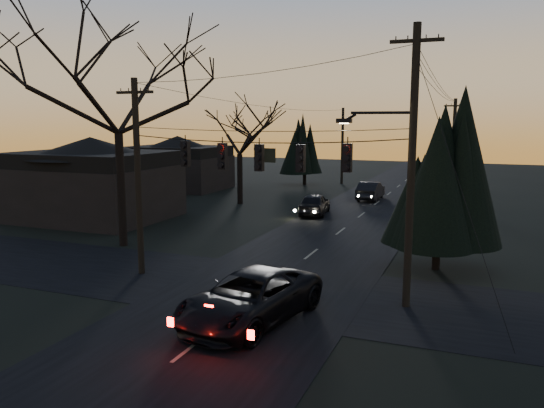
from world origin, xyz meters
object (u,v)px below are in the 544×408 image
at_px(suv_near, 250,298).
at_px(utility_pole_far_l, 342,184).
at_px(bare_tree_left, 116,86).
at_px(evergreen_right, 440,176).
at_px(utility_pole_left, 142,273).
at_px(sedan_oncoming_a, 314,204).
at_px(utility_pole_right, 406,306).
at_px(sedan_oncoming_b, 371,191).
at_px(utility_pole_far_r, 450,200).

bearing_deg(suv_near, utility_pole_far_l, 110.67).
distance_m(bare_tree_left, evergreen_right, 16.77).
height_order(utility_pole_left, sedan_oncoming_a, utility_pole_left).
bearing_deg(evergreen_right, utility_pole_left, -155.64).
height_order(utility_pole_right, utility_pole_far_l, utility_pole_right).
distance_m(evergreen_right, suv_near, 10.94).
distance_m(utility_pole_right, utility_pole_left, 11.50).
bearing_deg(sedan_oncoming_b, sedan_oncoming_a, 75.57).
xyz_separation_m(bare_tree_left, evergreen_right, (16.18, 1.38, -4.19)).
bearing_deg(utility_pole_far_l, utility_pole_far_r, -34.82).
distance_m(utility_pole_left, sedan_oncoming_b, 26.16).
distance_m(utility_pole_far_r, bare_tree_left, 29.76).
height_order(utility_pole_right, sedan_oncoming_b, utility_pole_right).
height_order(utility_pole_right, utility_pole_left, utility_pole_right).
relative_size(suv_near, sedan_oncoming_b, 1.29).
bearing_deg(utility_pole_right, suv_near, -143.75).
relative_size(utility_pole_far_r, utility_pole_far_l, 1.06).
relative_size(utility_pole_right, evergreen_right, 1.35).
bearing_deg(utility_pole_far_l, utility_pole_left, -90.00).
xyz_separation_m(utility_pole_far_r, sedan_oncoming_b, (-6.37, -2.36, 0.77)).
height_order(bare_tree_left, evergreen_right, bare_tree_left).
relative_size(bare_tree_left, evergreen_right, 1.64).
relative_size(utility_pole_left, evergreen_right, 1.15).
distance_m(utility_pole_left, suv_near, 7.67).
relative_size(utility_pole_far_l, sedan_oncoming_b, 1.72).
relative_size(evergreen_right, sedan_oncoming_a, 1.62).
bearing_deg(utility_pole_left, utility_pole_far_l, 90.00).
bearing_deg(evergreen_right, sedan_oncoming_a, 129.02).
bearing_deg(utility_pole_far_l, suv_near, -80.22).
bearing_deg(bare_tree_left, suv_near, -34.76).
height_order(utility_pole_far_l, sedan_oncoming_b, utility_pole_far_l).
relative_size(utility_pole_far_l, bare_tree_left, 0.66).
distance_m(utility_pole_right, bare_tree_left, 18.20).
bearing_deg(utility_pole_far_l, evergreen_right, -68.37).
bearing_deg(evergreen_right, utility_pole_far_l, 111.63).
bearing_deg(utility_pole_left, suv_near, -26.87).
xyz_separation_m(utility_pole_left, evergreen_right, (12.10, 5.48, 4.28)).
bearing_deg(utility_pole_left, sedan_oncoming_b, 78.69).
bearing_deg(utility_pole_left, evergreen_right, 24.36).
height_order(utility_pole_left, sedan_oncoming_b, utility_pole_left).
bearing_deg(evergreen_right, sedan_oncoming_b, 109.08).
relative_size(utility_pole_right, utility_pole_far_l, 1.25).
relative_size(utility_pole_right, sedan_oncoming_b, 2.15).
distance_m(utility_pole_left, utility_pole_far_l, 36.00).
distance_m(utility_pole_far_r, utility_pole_far_l, 14.01).
distance_m(utility_pole_right, sedan_oncoming_b, 26.43).
bearing_deg(suv_near, sedan_oncoming_a, 111.97).
relative_size(sedan_oncoming_a, sedan_oncoming_b, 0.98).
bearing_deg(utility_pole_left, sedan_oncoming_a, 80.63).
xyz_separation_m(utility_pole_far_l, suv_near, (6.80, -39.45, 0.83)).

